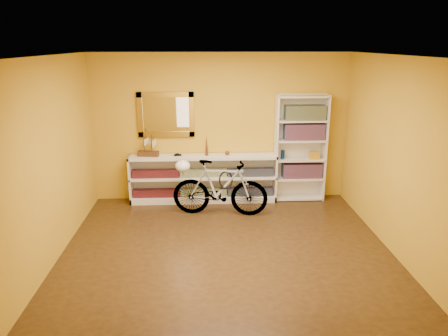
{
  "coord_description": "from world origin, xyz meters",
  "views": [
    {
      "loc": [
        -0.29,
        -5.31,
        2.76
      ],
      "look_at": [
        0.0,
        0.7,
        0.95
      ],
      "focal_mm": 33.68,
      "sensor_mm": 36.0,
      "label": 1
    }
  ],
  "objects_px": {
    "bookcase": "(300,148)",
    "bicycle": "(220,188)",
    "console_unit": "(203,178)",
    "helmet": "(183,166)"
  },
  "relations": [
    {
      "from": "console_unit",
      "to": "helmet",
      "type": "relative_size",
      "value": 10.57
    },
    {
      "from": "bookcase",
      "to": "bicycle",
      "type": "distance_m",
      "value": 1.67
    },
    {
      "from": "console_unit",
      "to": "bicycle",
      "type": "height_order",
      "value": "bicycle"
    },
    {
      "from": "bookcase",
      "to": "bicycle",
      "type": "bearing_deg",
      "value": -155.11
    },
    {
      "from": "bookcase",
      "to": "helmet",
      "type": "bearing_deg",
      "value": -163.99
    },
    {
      "from": "helmet",
      "to": "console_unit",
      "type": "bearing_deg",
      "value": 59.49
    },
    {
      "from": "bookcase",
      "to": "bicycle",
      "type": "relative_size",
      "value": 1.19
    },
    {
      "from": "console_unit",
      "to": "bookcase",
      "type": "height_order",
      "value": "bookcase"
    },
    {
      "from": "console_unit",
      "to": "bicycle",
      "type": "xyz_separation_m",
      "value": [
        0.27,
        -0.65,
        0.04
      ]
    },
    {
      "from": "bookcase",
      "to": "helmet",
      "type": "height_order",
      "value": "bookcase"
    }
  ]
}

